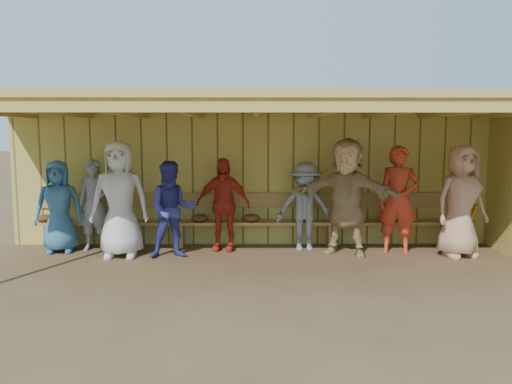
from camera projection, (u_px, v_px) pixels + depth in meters
ground at (256, 262)px, 7.70m from camera, size 90.00×90.00×0.00m
player_a at (94, 205)px, 8.39m from camera, size 0.58×0.39×1.55m
player_b at (120, 199)px, 7.94m from camera, size 0.94×0.63×1.87m
player_c at (172, 210)px, 7.91m from camera, size 0.86×0.73×1.55m
player_d at (223, 204)px, 8.40m from camera, size 0.97×0.52×1.57m
player_e at (305, 206)px, 8.42m from camera, size 0.98×0.58×1.50m
player_f at (346, 197)px, 8.08m from camera, size 1.85×1.21×1.91m
player_g at (398, 200)px, 8.19m from camera, size 0.75×0.60×1.78m
player_h at (461, 201)px, 7.95m from camera, size 1.00×0.78×1.80m
player_extra at (59, 206)px, 8.27m from camera, size 0.82×0.60×1.54m
dugout_structure at (279, 151)px, 8.18m from camera, size 8.80×3.20×2.50m
bench at (256, 216)px, 8.74m from camera, size 7.60×0.34×0.93m
dugout_equipment at (221, 220)px, 8.61m from camera, size 7.52×0.62×0.80m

